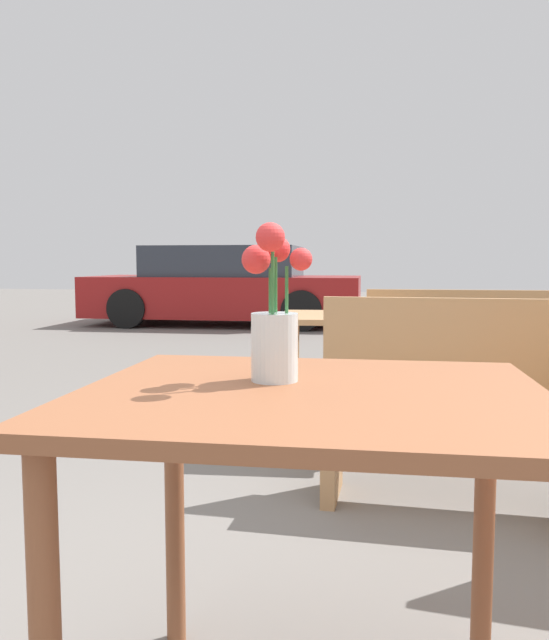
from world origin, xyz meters
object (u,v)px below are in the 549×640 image
bench_middle (492,396)px  bench_far (524,358)px  bicycle (481,345)px  parked_car (225,287)px  table_back (342,339)px  flower_vase (274,325)px  table_front (312,445)px

bench_middle → bench_far: bearing=72.8°
bicycle → parked_car: (-3.37, 4.58, 0.25)m
bench_middle → table_back: size_ratio=1.94×
flower_vase → bench_middle: 1.59m
table_front → bench_middle: bench_middle is taller
flower_vase → bicycle: 4.02m
table_front → table_back: (-0.13, 2.27, -0.07)m
table_front → bicycle: 4.04m
flower_vase → bench_far: flower_vase is taller
flower_vase → parked_car: parked_car is taller
table_back → bicycle: (0.96, 1.67, -0.23)m
table_back → bicycle: bicycle is taller
bicycle → parked_car: 5.69m
table_front → parked_car: parked_car is taller
table_front → bench_far: size_ratio=0.53×
flower_vase → bench_middle: size_ratio=0.23×
bench_middle → table_back: bench_middle is taller
table_front → flower_vase: flower_vase is taller
flower_vase → bicycle: bearing=76.7°
bench_middle → parked_car: size_ratio=0.33×
bicycle → parked_car: parked_car is taller
table_front → parked_car: (-2.54, 8.52, -0.04)m
bench_far → bicycle: size_ratio=1.09×
bench_middle → table_front: bearing=-110.8°
bench_middle → bicycle: bench_middle is taller
bench_middle → parked_car: 7.71m
table_front → bench_middle: bearing=69.2°
flower_vase → bench_far: size_ratio=0.18×
bench_far → parked_car: 6.94m
flower_vase → parked_car: 8.81m
flower_vase → bicycle: flower_vase is taller
bicycle → table_back: bearing=-119.9°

